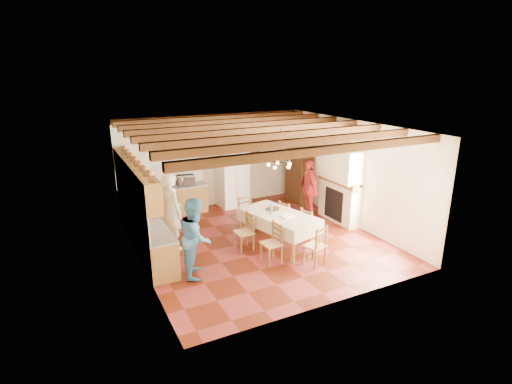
# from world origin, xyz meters

# --- Properties ---
(floor) EXTENTS (6.00, 6.50, 0.02)m
(floor) POSITION_xyz_m (0.00, 0.00, -0.01)
(floor) COLOR #4F180B
(floor) RESTS_ON ground
(ceiling) EXTENTS (6.00, 6.50, 0.02)m
(ceiling) POSITION_xyz_m (0.00, 0.00, 3.01)
(ceiling) COLOR silver
(ceiling) RESTS_ON ground
(wall_back) EXTENTS (6.00, 0.02, 3.00)m
(wall_back) POSITION_xyz_m (0.00, 3.26, 1.50)
(wall_back) COLOR beige
(wall_back) RESTS_ON ground
(wall_front) EXTENTS (6.00, 0.02, 3.00)m
(wall_front) POSITION_xyz_m (0.00, -3.26, 1.50)
(wall_front) COLOR beige
(wall_front) RESTS_ON ground
(wall_left) EXTENTS (0.02, 6.50, 3.00)m
(wall_left) POSITION_xyz_m (-3.01, 0.00, 1.50)
(wall_left) COLOR beige
(wall_left) RESTS_ON ground
(wall_right) EXTENTS (0.02, 6.50, 3.00)m
(wall_right) POSITION_xyz_m (3.01, 0.00, 1.50)
(wall_right) COLOR beige
(wall_right) RESTS_ON ground
(ceiling_beams) EXTENTS (6.00, 6.30, 0.16)m
(ceiling_beams) POSITION_xyz_m (0.00, 0.00, 2.91)
(ceiling_beams) COLOR #392413
(ceiling_beams) RESTS_ON ground
(lower_cabinets_left) EXTENTS (0.60, 4.30, 0.86)m
(lower_cabinets_left) POSITION_xyz_m (-2.70, 1.05, 0.43)
(lower_cabinets_left) COLOR brown
(lower_cabinets_left) RESTS_ON ground
(lower_cabinets_back) EXTENTS (2.30, 0.60, 0.86)m
(lower_cabinets_back) POSITION_xyz_m (-1.55, 2.95, 0.43)
(lower_cabinets_back) COLOR brown
(lower_cabinets_back) RESTS_ON ground
(countertop_left) EXTENTS (0.62, 4.30, 0.04)m
(countertop_left) POSITION_xyz_m (-2.70, 1.05, 0.88)
(countertop_left) COLOR gray
(countertop_left) RESTS_ON lower_cabinets_left
(countertop_back) EXTENTS (2.34, 0.62, 0.04)m
(countertop_back) POSITION_xyz_m (-1.55, 2.95, 0.88)
(countertop_back) COLOR gray
(countertop_back) RESTS_ON lower_cabinets_back
(backsplash_left) EXTENTS (0.03, 4.30, 0.60)m
(backsplash_left) POSITION_xyz_m (-2.98, 1.05, 1.20)
(backsplash_left) COLOR beige
(backsplash_left) RESTS_ON ground
(backsplash_back) EXTENTS (2.30, 0.03, 0.60)m
(backsplash_back) POSITION_xyz_m (-1.55, 3.23, 1.20)
(backsplash_back) COLOR beige
(backsplash_back) RESTS_ON ground
(upper_cabinets) EXTENTS (0.35, 4.20, 0.70)m
(upper_cabinets) POSITION_xyz_m (-2.83, 1.05, 1.85)
(upper_cabinets) COLOR brown
(upper_cabinets) RESTS_ON ground
(fireplace) EXTENTS (0.56, 1.60, 2.80)m
(fireplace) POSITION_xyz_m (2.72, 0.20, 1.40)
(fireplace) COLOR #EDE7CA
(fireplace) RESTS_ON ground
(wall_picture) EXTENTS (0.34, 0.03, 0.42)m
(wall_picture) POSITION_xyz_m (1.55, 3.23, 1.85)
(wall_picture) COLOR #302415
(wall_picture) RESTS_ON ground
(refrigerator) EXTENTS (0.96, 0.81, 1.81)m
(refrigerator) POSITION_xyz_m (0.55, 2.92, 0.91)
(refrigerator) COLOR white
(refrigerator) RESTS_ON floor
(hutch) EXTENTS (0.57, 1.19, 2.09)m
(hutch) POSITION_xyz_m (2.75, 2.34, 1.05)
(hutch) COLOR #391E10
(hutch) RESTS_ON floor
(dining_table) EXTENTS (1.52, 2.23, 0.89)m
(dining_table) POSITION_xyz_m (0.32, -0.54, 0.80)
(dining_table) COLOR silver
(dining_table) RESTS_ON floor
(chandelier) EXTENTS (0.47, 0.47, 0.03)m
(chandelier) POSITION_xyz_m (0.32, -0.54, 2.25)
(chandelier) COLOR black
(chandelier) RESTS_ON ground
(chair_left_near) EXTENTS (0.43, 0.45, 0.96)m
(chair_left_near) POSITION_xyz_m (-0.26, -1.20, 0.48)
(chair_left_near) COLOR brown
(chair_left_near) RESTS_ON floor
(chair_left_far) EXTENTS (0.41, 0.43, 0.96)m
(chair_left_far) POSITION_xyz_m (-0.54, -0.31, 0.48)
(chair_left_far) COLOR brown
(chair_left_far) RESTS_ON floor
(chair_right_near) EXTENTS (0.47, 0.49, 0.96)m
(chair_right_near) POSITION_xyz_m (1.15, -0.74, 0.48)
(chair_right_near) COLOR brown
(chair_right_near) RESTS_ON floor
(chair_right_far) EXTENTS (0.48, 0.50, 0.96)m
(chair_right_far) POSITION_xyz_m (0.94, 0.02, 0.48)
(chair_right_far) COLOR brown
(chair_right_far) RESTS_ON floor
(chair_end_near) EXTENTS (0.52, 0.51, 0.96)m
(chair_end_near) POSITION_xyz_m (0.58, -1.75, 0.48)
(chair_end_near) COLOR brown
(chair_end_near) RESTS_ON floor
(chair_end_far) EXTENTS (0.44, 0.42, 0.96)m
(chair_end_far) POSITION_xyz_m (0.07, 0.76, 0.48)
(chair_end_far) COLOR brown
(chair_end_far) RESTS_ON floor
(person_man) EXTENTS (0.59, 0.79, 1.96)m
(person_man) POSITION_xyz_m (-2.08, 0.58, 0.98)
(person_man) COLOR beige
(person_man) RESTS_ON floor
(person_woman_blue) EXTENTS (0.94, 1.04, 1.76)m
(person_woman_blue) POSITION_xyz_m (-1.99, -0.97, 0.88)
(person_woman_blue) COLOR teal
(person_woman_blue) RESTS_ON floor
(person_woman_red) EXTENTS (0.61, 1.11, 1.80)m
(person_woman_red) POSITION_xyz_m (2.10, 0.81, 0.90)
(person_woman_red) COLOR #B12B29
(person_woman_red) RESTS_ON floor
(microwave) EXTENTS (0.57, 0.43, 0.29)m
(microwave) POSITION_xyz_m (-0.98, 2.95, 1.05)
(microwave) COLOR silver
(microwave) RESTS_ON countertop_back
(fridge_vase) EXTENTS (0.37, 0.37, 0.33)m
(fridge_vase) POSITION_xyz_m (0.59, 2.92, 1.98)
(fridge_vase) COLOR #391E10
(fridge_vase) RESTS_ON refrigerator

